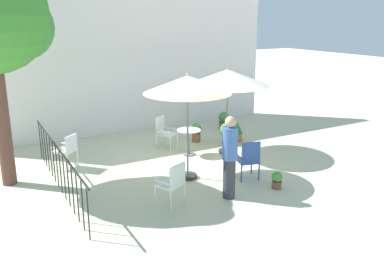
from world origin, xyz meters
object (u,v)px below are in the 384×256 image
object	(u,v)px
patio_umbrella_0	(228,78)
potted_plant_4	(277,180)
potted_plant_2	(196,132)
patio_chair_3	(173,182)
cafe_table_0	(189,138)
patio_chair_1	(164,131)
patio_umbrella_1	(187,86)
patio_chair_2	(249,158)
potted_plant_0	(237,131)
potted_plant_3	(228,132)
potted_plant_1	(224,120)
patio_chair_0	(67,149)
standing_person	(230,156)

from	to	relation	value
patio_umbrella_0	potted_plant_4	bearing A→B (deg)	-98.60
potted_plant_2	patio_chair_3	bearing A→B (deg)	-125.27
cafe_table_0	patio_chair_1	world-z (taller)	patio_chair_1
patio_umbrella_1	patio_chair_2	xyz separation A→B (m)	(1.19, -0.77, -1.68)
patio_chair_2	patio_chair_3	bearing A→B (deg)	-168.12
cafe_table_0	patio_umbrella_1	bearing A→B (deg)	-119.39
patio_chair_2	potted_plant_0	bearing A→B (deg)	59.84
potted_plant_0	potted_plant_3	xyz separation A→B (m)	(-0.42, -0.12, 0.06)
potted_plant_2	patio_chair_2	bearing A→B (deg)	-97.40
patio_chair_1	patio_chair_3	xyz separation A→B (m)	(-1.46, -3.53, 0.01)
potted_plant_4	patio_umbrella_1	bearing A→B (deg)	133.76
cafe_table_0	potted_plant_0	size ratio (longest dim) A/B	1.23
patio_umbrella_1	potted_plant_1	xyz separation A→B (m)	(3.17, 3.31, -1.91)
patio_umbrella_0	potted_plant_2	world-z (taller)	patio_umbrella_0
patio_chair_2	potted_plant_4	distance (m)	0.84
potted_plant_1	potted_plant_3	xyz separation A→B (m)	(-0.83, -1.49, 0.05)
potted_plant_3	potted_plant_4	bearing A→B (deg)	-105.22
patio_chair_1	potted_plant_0	world-z (taller)	patio_chair_1
patio_chair_0	standing_person	bearing A→B (deg)	-52.59
patio_chair_1	potted_plant_4	world-z (taller)	patio_chair_1
potted_plant_4	patio_umbrella_0	bearing A→B (deg)	81.40
patio_umbrella_1	standing_person	world-z (taller)	patio_umbrella_1
potted_plant_1	potted_plant_3	distance (m)	1.70
patio_chair_2	potted_plant_1	xyz separation A→B (m)	(1.98, 4.08, -0.22)
potted_plant_3	patio_chair_1	bearing A→B (deg)	165.57
patio_chair_0	patio_chair_3	distance (m)	3.51
patio_umbrella_0	patio_chair_1	distance (m)	2.40
patio_chair_2	standing_person	distance (m)	1.20
cafe_table_0	standing_person	xyz separation A→B (m)	(-0.58, -2.85, 0.43)
patio_umbrella_0	potted_plant_4	xyz separation A→B (m)	(-0.40, -2.63, -1.91)
patio_umbrella_0	patio_chair_0	xyz separation A→B (m)	(-4.19, 0.87, -1.59)
potted_plant_3	patio_chair_3	bearing A→B (deg)	-137.58
patio_umbrella_1	potted_plant_3	xyz separation A→B (m)	(2.35, 1.82, -1.86)
potted_plant_2	potted_plant_4	size ratio (longest dim) A/B	1.46
cafe_table_0	patio_chair_3	xyz separation A→B (m)	(-1.82, -2.70, 0.05)
patio_chair_2	patio_chair_3	size ratio (longest dim) A/B	1.03
cafe_table_0	potted_plant_1	bearing A→B (deg)	38.14
cafe_table_0	patio_chair_0	xyz separation A→B (m)	(-3.18, 0.54, 0.02)
patio_umbrella_0	patio_chair_0	world-z (taller)	patio_umbrella_0
patio_chair_3	potted_plant_3	distance (m)	4.53
patio_chair_1	potted_plant_4	size ratio (longest dim) A/B	2.41
potted_plant_0	potted_plant_3	world-z (taller)	potted_plant_3
patio_chair_2	cafe_table_0	bearing A→B (deg)	99.38
patio_chair_2	standing_person	xyz separation A→B (m)	(-0.95, -0.61, 0.39)
potted_plant_3	standing_person	world-z (taller)	standing_person
potted_plant_1	potted_plant_3	world-z (taller)	potted_plant_3
potted_plant_1	patio_umbrella_0	bearing A→B (deg)	-121.41
patio_chair_0	potted_plant_4	xyz separation A→B (m)	(3.79, -3.51, -0.31)
patio_umbrella_1	potted_plant_2	world-z (taller)	patio_umbrella_1
patio_chair_2	patio_chair_0	bearing A→B (deg)	141.97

